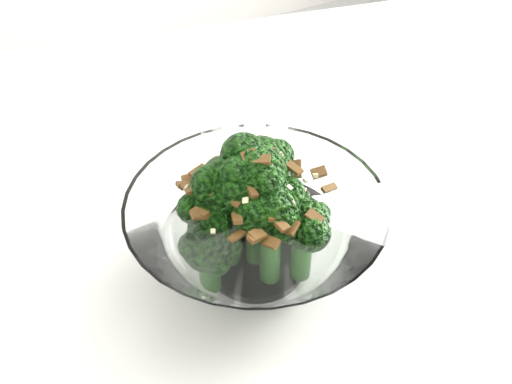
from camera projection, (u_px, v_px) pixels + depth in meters
table at (327, 210)px, 0.70m from camera, size 1.34×1.03×0.75m
broccoli_dish at (255, 226)px, 0.51m from camera, size 0.23×0.23×0.14m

